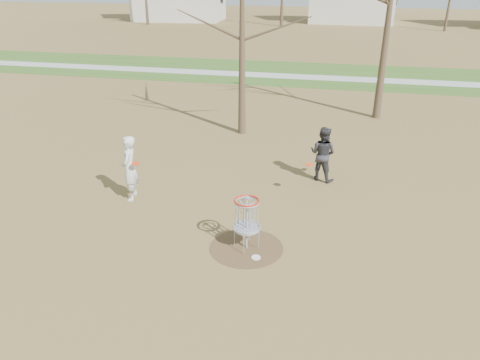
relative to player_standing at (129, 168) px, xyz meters
name	(u,v)px	position (x,y,z in m)	size (l,w,h in m)	color
ground	(246,248)	(3.85, -1.89, -0.96)	(160.00, 160.00, 0.00)	brown
green_band	(314,74)	(3.85, 19.11, -0.96)	(160.00, 8.00, 0.01)	#2D5119
footpath	(313,77)	(3.85, 18.11, -0.95)	(160.00, 1.50, 0.01)	#9E9E99
dirt_circle	(246,248)	(3.85, -1.89, -0.96)	(1.80, 1.80, 0.01)	#47331E
player_standing	(129,168)	(0.00, 0.00, 0.00)	(0.70, 0.46, 1.92)	silver
player_throwing	(323,154)	(5.34, 2.61, -0.08)	(0.86, 0.67, 1.76)	#2E2D32
disc_grounded	(256,257)	(4.16, -2.28, -0.94)	(0.22, 0.22, 0.02)	white
discs_in_play	(228,164)	(2.78, 0.54, 0.17)	(4.95, 1.61, 0.20)	#FF480D
disc_golf_basket	(247,215)	(3.85, -1.89, -0.05)	(0.64, 0.64, 1.35)	#9EA3AD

